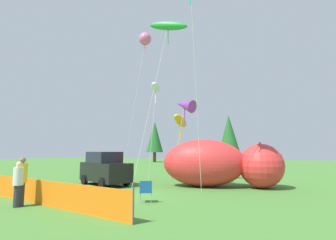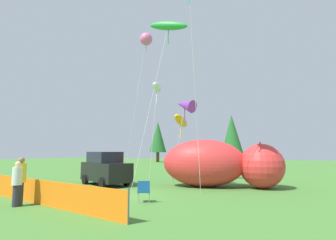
# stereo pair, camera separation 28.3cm
# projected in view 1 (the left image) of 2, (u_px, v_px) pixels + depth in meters

# --- Properties ---
(ground_plane) EXTENTS (120.00, 120.00, 0.00)m
(ground_plane) POSITION_uv_depth(u_px,v_px,m) (113.00, 196.00, 12.60)
(ground_plane) COLOR #477F33
(parked_car) EXTENTS (4.27, 3.24, 2.09)m
(parked_car) POSITION_uv_depth(u_px,v_px,m) (105.00, 169.00, 16.67)
(parked_car) COLOR black
(parked_car) RESTS_ON ground
(folding_chair) EXTENTS (0.71, 0.71, 0.90)m
(folding_chair) POSITION_uv_depth(u_px,v_px,m) (146.00, 190.00, 10.95)
(folding_chair) COLOR #1959A5
(folding_chair) RESTS_ON ground
(inflatable_cat) EXTENTS (7.27, 3.73, 2.85)m
(inflatable_cat) POSITION_uv_depth(u_px,v_px,m) (218.00, 165.00, 15.75)
(inflatable_cat) COLOR red
(inflatable_cat) RESTS_ON ground
(safety_fence) EXTENTS (8.82, 2.07, 1.07)m
(safety_fence) POSITION_uv_depth(u_px,v_px,m) (48.00, 193.00, 10.23)
(safety_fence) COLOR orange
(safety_fence) RESTS_ON ground
(spectator_in_white_shirt) EXTENTS (0.41, 0.41, 1.90)m
(spectator_in_white_shirt) POSITION_uv_depth(u_px,v_px,m) (21.00, 179.00, 10.27)
(spectator_in_white_shirt) COLOR #2D2D38
(spectator_in_white_shirt) RESTS_ON ground
(spectator_in_grey_shirt) EXTENTS (0.38, 0.38, 1.73)m
(spectator_in_grey_shirt) POSITION_uv_depth(u_px,v_px,m) (18.00, 182.00, 10.11)
(spectator_in_grey_shirt) COLOR #2D2D38
(spectator_in_grey_shirt) RESTS_ON ground
(kite_white_ghost) EXTENTS (1.13, 2.30, 7.76)m
(kite_white_ghost) POSITION_uv_depth(u_px,v_px,m) (156.00, 88.00, 21.28)
(kite_white_ghost) COLOR silver
(kite_white_ghost) RESTS_ON ground
(kite_green_fish) EXTENTS (2.98, 2.54, 11.29)m
(kite_green_fish) POSITION_uv_depth(u_px,v_px,m) (168.00, 26.00, 17.80)
(kite_green_fish) COLOR silver
(kite_green_fish) RESTS_ON ground
(kite_purple_delta) EXTENTS (1.77, 1.37, 5.71)m
(kite_purple_delta) POSITION_uv_depth(u_px,v_px,m) (184.00, 105.00, 17.07)
(kite_purple_delta) COLOR silver
(kite_purple_delta) RESTS_ON ground
(kite_pink_octopus) EXTENTS (2.42, 1.08, 12.30)m
(kite_pink_octopus) POSITION_uv_depth(u_px,v_px,m) (145.00, 39.00, 22.55)
(kite_pink_octopus) COLOR silver
(kite_pink_octopus) RESTS_ON ground
(kite_yellow_hero) EXTENTS (1.53, 2.31, 4.89)m
(kite_yellow_hero) POSITION_uv_depth(u_px,v_px,m) (181.00, 121.00, 18.54)
(kite_yellow_hero) COLOR silver
(kite_yellow_hero) RESTS_ON ground
(horizon_tree_east) EXTENTS (3.40, 3.40, 8.11)m
(horizon_tree_east) POSITION_uv_depth(u_px,v_px,m) (155.00, 137.00, 52.79)
(horizon_tree_east) COLOR brown
(horizon_tree_east) RESTS_ON ground
(horizon_tree_west) EXTENTS (3.23, 3.23, 7.70)m
(horizon_tree_west) POSITION_uv_depth(u_px,v_px,m) (229.00, 134.00, 40.15)
(horizon_tree_west) COLOR brown
(horizon_tree_west) RESTS_ON ground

